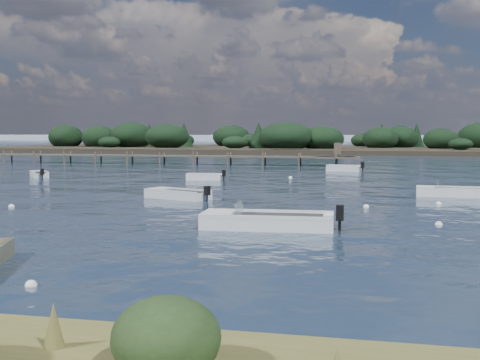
% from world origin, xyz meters
% --- Properties ---
extents(ground, '(400.00, 400.00, 0.00)m').
position_xyz_m(ground, '(0.00, 60.00, 0.00)').
color(ground, '#152031').
rests_on(ground, ground).
extents(dinghy_mid_grey, '(4.43, 2.97, 1.12)m').
position_xyz_m(dinghy_mid_grey, '(-3.47, 11.79, 0.15)').
color(dinghy_mid_grey, silver).
rests_on(dinghy_mid_grey, ground).
extents(tender_far_grey_b, '(3.82, 1.96, 1.28)m').
position_xyz_m(tender_far_grey_b, '(5.13, 38.95, 0.18)').
color(tender_far_grey_b, silver).
rests_on(tender_far_grey_b, ground).
extents(dinghy_mid_white_a, '(5.89, 2.31, 1.37)m').
position_xyz_m(dinghy_mid_white_a, '(3.67, 2.01, 0.18)').
color(dinghy_mid_white_a, silver).
rests_on(dinghy_mid_white_a, ground).
extents(dinghy_mid_white_b, '(4.93, 1.99, 1.21)m').
position_xyz_m(dinghy_mid_white_b, '(12.90, 16.60, 0.16)').
color(dinghy_mid_white_b, silver).
rests_on(dinghy_mid_white_b, ground).
extents(tender_far_grey, '(2.83, 3.08, 1.08)m').
position_xyz_m(tender_far_grey, '(-20.75, 25.36, 0.15)').
color(tender_far_grey, silver).
rests_on(tender_far_grey, ground).
extents(tender_far_white, '(3.26, 1.42, 1.10)m').
position_xyz_m(tender_far_white, '(-5.63, 25.31, 0.16)').
color(tender_far_white, silver).
rests_on(tender_far_white, ground).
extents(buoy_a, '(0.32, 0.32, 0.32)m').
position_xyz_m(buoy_a, '(-0.74, -8.55, 0.00)').
color(buoy_a, white).
rests_on(buoy_a, ground).
extents(buoy_b, '(0.32, 0.32, 0.32)m').
position_xyz_m(buoy_b, '(10.76, 4.50, 0.00)').
color(buoy_b, white).
rests_on(buoy_b, ground).
extents(buoy_c, '(0.32, 0.32, 0.32)m').
position_xyz_m(buoy_c, '(-10.85, 6.04, 0.00)').
color(buoy_c, white).
rests_on(buoy_c, ground).
extents(buoy_e, '(0.32, 0.32, 0.32)m').
position_xyz_m(buoy_e, '(1.03, 29.13, 0.00)').
color(buoy_e, white).
rests_on(buoy_e, ground).
extents(buoy_extra_a, '(0.32, 0.32, 0.32)m').
position_xyz_m(buoy_extra_a, '(11.55, 12.14, 0.00)').
color(buoy_extra_a, white).
rests_on(buoy_extra_a, ground).
extents(buoy_extra_b, '(0.32, 0.32, 0.32)m').
position_xyz_m(buoy_extra_b, '(7.63, 10.01, 0.00)').
color(buoy_extra_b, white).
rests_on(buoy_extra_b, ground).
extents(jetty, '(64.50, 3.20, 3.40)m').
position_xyz_m(jetty, '(-21.74, 47.99, 0.98)').
color(jetty, '#4A4136').
rests_on(jetty, ground).
extents(far_headland, '(190.00, 40.00, 5.80)m').
position_xyz_m(far_headland, '(25.00, 100.00, 1.96)').
color(far_headland, black).
rests_on(far_headland, ground).
extents(distant_haze, '(280.00, 20.00, 2.40)m').
position_xyz_m(distant_haze, '(-90.00, 230.00, 0.00)').
color(distant_haze, '#98ADBC').
rests_on(distant_haze, ground).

